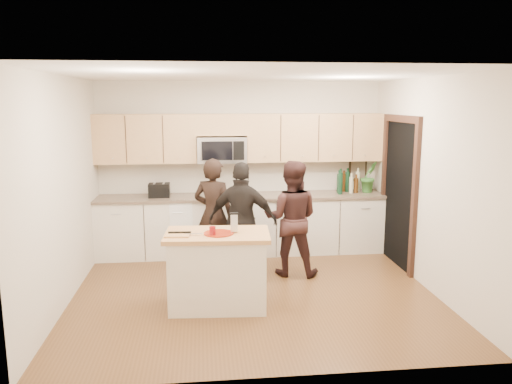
{
  "coord_description": "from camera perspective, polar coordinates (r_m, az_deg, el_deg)",
  "views": [
    {
      "loc": [
        -0.62,
        -5.99,
        2.4
      ],
      "look_at": [
        0.07,
        0.35,
        1.23
      ],
      "focal_mm": 35.0,
      "sensor_mm": 36.0,
      "label": 1
    }
  ],
  "objects": [
    {
      "name": "dish_towel",
      "position": [
        7.66,
        -8.55,
        -1.77
      ],
      "size": [
        0.34,
        0.6,
        0.48
      ],
      "color": "white",
      "rests_on": "ground"
    },
    {
      "name": "upper_cabinetry",
      "position": [
        7.87,
        -1.45,
        6.32
      ],
      "size": [
        4.5,
        0.33,
        0.75
      ],
      "color": "tan",
      "rests_on": "ground"
    },
    {
      "name": "framed_picture",
      "position": [
        8.45,
        11.55,
        2.56
      ],
      "size": [
        0.3,
        0.03,
        0.38
      ],
      "color": "black",
      "rests_on": "ground"
    },
    {
      "name": "island",
      "position": [
        5.92,
        -4.39,
        -8.84
      ],
      "size": [
        1.24,
        0.78,
        0.9
      ],
      "rotation": [
        0.0,
        0.0,
        -0.07
      ],
      "color": "silver",
      "rests_on": "ground"
    },
    {
      "name": "red_plate",
      "position": [
        5.74,
        -4.28,
        -4.73
      ],
      "size": [
        0.34,
        0.34,
        0.02
      ],
      "primitive_type": "cylinder",
      "color": "maroon",
      "rests_on": "island"
    },
    {
      "name": "woman_right",
      "position": [
        6.76,
        -1.55,
        -3.32
      ],
      "size": [
        1.01,
        0.62,
        1.6
      ],
      "primitive_type": "imported",
      "rotation": [
        0.0,
        0.0,
        2.88
      ],
      "color": "black",
      "rests_on": "ground"
    },
    {
      "name": "microwave",
      "position": [
        7.83,
        -3.94,
        4.86
      ],
      "size": [
        0.76,
        0.41,
        0.4
      ],
      "color": "silver",
      "rests_on": "ground"
    },
    {
      "name": "knife",
      "position": [
        5.69,
        -7.08,
        -4.75
      ],
      "size": [
        0.2,
        0.04,
        0.01
      ],
      "primitive_type": "cube",
      "rotation": [
        0.0,
        0.0,
        -0.07
      ],
      "color": "silver",
      "rests_on": "cutting_board"
    },
    {
      "name": "drink_glass",
      "position": [
        5.65,
        -4.99,
        -4.5
      ],
      "size": [
        0.07,
        0.07,
        0.11
      ],
      "primitive_type": "cylinder",
      "color": "maroon",
      "rests_on": "island"
    },
    {
      "name": "woman_left",
      "position": [
        7.12,
        -4.87,
        -2.58
      ],
      "size": [
        0.69,
        0.59,
        1.61
      ],
      "primitive_type": "imported",
      "rotation": [
        0.0,
        0.0,
        2.72
      ],
      "color": "black",
      "rests_on": "ground"
    },
    {
      "name": "toaster",
      "position": [
        7.8,
        -11.0,
        0.21
      ],
      "size": [
        0.32,
        0.23,
        0.22
      ],
      "color": "black",
      "rests_on": "back_cabinetry"
    },
    {
      "name": "orchid",
      "position": [
        8.25,
        12.8,
        1.72
      ],
      "size": [
        0.34,
        0.31,
        0.51
      ],
      "primitive_type": "imported",
      "rotation": [
        0.0,
        0.0,
        0.35
      ],
      "color": "#3B7C31",
      "rests_on": "back_cabinetry"
    },
    {
      "name": "room_shell",
      "position": [
        6.06,
        -0.3,
        4.04
      ],
      "size": [
        4.52,
        4.02,
        2.71
      ],
      "color": "beige",
      "rests_on": "ground"
    },
    {
      "name": "box_grater",
      "position": [
        5.74,
        -2.52,
        -3.43
      ],
      "size": [
        0.09,
        0.06,
        0.22
      ],
      "color": "silver",
      "rests_on": "red_plate"
    },
    {
      "name": "bottle_cluster",
      "position": [
        8.18,
        10.44,
        1.22
      ],
      "size": [
        0.43,
        0.32,
        0.41
      ],
      "color": "black",
      "rests_on": "back_cabinetry"
    },
    {
      "name": "tongs",
      "position": [
        5.75,
        -8.72,
        -4.57
      ],
      "size": [
        0.26,
        0.05,
        0.02
      ],
      "primitive_type": "cube",
      "rotation": [
        0.0,
        0.0,
        -0.07
      ],
      "color": "black",
      "rests_on": "cutting_board"
    },
    {
      "name": "doorway",
      "position": [
        7.56,
        16.03,
        0.52
      ],
      "size": [
        0.06,
        1.25,
        2.2
      ],
      "color": "black",
      "rests_on": "ground"
    },
    {
      "name": "back_cabinetry",
      "position": [
        7.94,
        -1.56,
        -3.68
      ],
      "size": [
        4.5,
        0.66,
        0.94
      ],
      "color": "silver",
      "rests_on": "ground"
    },
    {
      "name": "cutting_board",
      "position": [
        5.7,
        -9.0,
        -4.92
      ],
      "size": [
        0.29,
        0.19,
        0.02
      ],
      "primitive_type": "cube",
      "rotation": [
        0.0,
        0.0,
        -0.07
      ],
      "color": "#B77C4C",
      "rests_on": "island"
    },
    {
      "name": "floor",
      "position": [
        6.48,
        -0.28,
        -11.35
      ],
      "size": [
        4.5,
        4.5,
        0.0
      ],
      "primitive_type": "plane",
      "color": "brown",
      "rests_on": "ground"
    },
    {
      "name": "woman_center",
      "position": [
        6.91,
        4.04,
        -3.01
      ],
      "size": [
        0.91,
        0.78,
        1.6
      ],
      "primitive_type": "imported",
      "rotation": [
        0.0,
        0.0,
        2.89
      ],
      "color": "black",
      "rests_on": "ground"
    }
  ]
}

